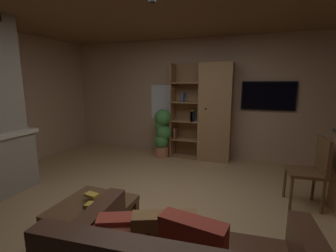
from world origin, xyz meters
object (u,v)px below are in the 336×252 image
at_px(table_book_0, 91,206).
at_px(table_book_1, 91,204).
at_px(coffee_table, 93,212).
at_px(dining_chair, 312,168).
at_px(table_book_2, 92,195).
at_px(bookshelf_cabinet, 211,113).
at_px(potted_floor_plant, 163,132).
at_px(wall_mounted_tv, 268,96).

relative_size(table_book_0, table_book_1, 1.21).
distance_m(table_book_0, table_book_1, 0.03).
distance_m(coffee_table, dining_chair, 2.71).
height_order(coffee_table, table_book_1, table_book_1).
height_order(table_book_0, table_book_2, table_book_2).
relative_size(bookshelf_cabinet, coffee_table, 2.87).
xyz_separation_m(table_book_2, dining_chair, (2.25, 1.51, 0.04)).
bearing_deg(potted_floor_plant, bookshelf_cabinet, 10.87).
distance_m(bookshelf_cabinet, dining_chair, 2.20).
height_order(table_book_1, dining_chair, dining_chair).
height_order(table_book_0, potted_floor_plant, potted_floor_plant).
bearing_deg(bookshelf_cabinet, table_book_0, -101.01).
bearing_deg(potted_floor_plant, dining_chair, -26.73).
height_order(table_book_0, dining_chair, dining_chair).
bearing_deg(table_book_0, dining_chair, 36.92).
distance_m(table_book_1, dining_chair, 2.71).
xyz_separation_m(bookshelf_cabinet, dining_chair, (1.57, -1.48, -0.45)).
bearing_deg(table_book_2, bookshelf_cabinet, 77.17).
distance_m(table_book_2, potted_floor_plant, 2.82).
xyz_separation_m(coffee_table, table_book_0, (0.02, -0.05, 0.10)).
height_order(bookshelf_cabinet, wall_mounted_tv, bookshelf_cabinet).
relative_size(bookshelf_cabinet, table_book_1, 19.01).
xyz_separation_m(bookshelf_cabinet, coffee_table, (-0.63, -3.06, -0.64)).
relative_size(dining_chair, potted_floor_plant, 0.88).
height_order(coffee_table, table_book_2, table_book_2).
bearing_deg(table_book_2, table_book_0, -57.03).
bearing_deg(bookshelf_cabinet, potted_floor_plant, -169.13).
bearing_deg(table_book_2, wall_mounted_tv, 61.39).
xyz_separation_m(coffee_table, wall_mounted_tv, (1.69, 3.27, 1.00)).
relative_size(table_book_1, wall_mounted_tv, 0.10).
distance_m(bookshelf_cabinet, table_book_0, 3.22).
bearing_deg(table_book_0, bookshelf_cabinet, 78.99).
relative_size(bookshelf_cabinet, potted_floor_plant, 1.90).
bearing_deg(wall_mounted_tv, table_book_0, -116.70).
bearing_deg(table_book_0, table_book_2, 122.97).
relative_size(coffee_table, dining_chair, 0.75).
bearing_deg(dining_chair, table_book_0, -143.08).
height_order(coffee_table, wall_mounted_tv, wall_mounted_tv).
height_order(bookshelf_cabinet, coffee_table, bookshelf_cabinet).
distance_m(dining_chair, wall_mounted_tv, 1.94).
distance_m(dining_chair, potted_floor_plant, 2.87).
height_order(coffee_table, potted_floor_plant, potted_floor_plant).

